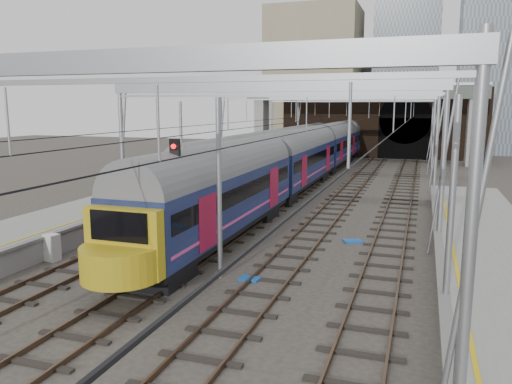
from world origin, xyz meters
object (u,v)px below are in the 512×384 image
(train_second, at_px, (300,145))
(signal_near_centre, at_px, (178,192))
(relay_cabinet, at_px, (52,248))
(train_main, at_px, (320,150))

(train_second, distance_m, signal_near_centre, 38.66)
(relay_cabinet, bearing_deg, train_main, 87.91)
(train_second, bearing_deg, train_main, -64.32)
(relay_cabinet, bearing_deg, train_second, 96.16)
(signal_near_centre, xyz_separation_m, relay_cabinet, (-6.22, 0.06, -2.80))
(train_main, height_order, relay_cabinet, train_main)
(train_second, height_order, relay_cabinet, train_second)
(train_main, bearing_deg, train_second, 115.68)
(train_second, distance_m, relay_cabinet, 38.42)
(train_main, relative_size, train_second, 1.11)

